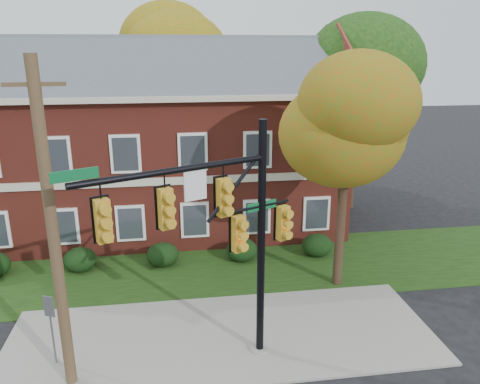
{
  "coord_description": "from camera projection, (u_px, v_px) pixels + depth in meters",
  "views": [
    {
      "loc": [
        -1.37,
        -12.31,
        9.2
      ],
      "look_at": [
        0.88,
        3.0,
        4.4
      ],
      "focal_mm": 35.0,
      "sensor_mm": 36.0,
      "label": 1
    }
  ],
  "objects": [
    {
      "name": "ground",
      "position": [
        226.0,
        356.0,
        14.55
      ],
      "size": [
        120.0,
        120.0,
        0.0
      ],
      "primitive_type": "plane",
      "color": "black",
      "rests_on": "ground"
    },
    {
      "name": "sidewalk",
      "position": [
        223.0,
        336.0,
        15.48
      ],
      "size": [
        14.0,
        5.0,
        0.08
      ],
      "primitive_type": "cube",
      "color": "gray",
      "rests_on": "ground"
    },
    {
      "name": "grass_strip",
      "position": [
        210.0,
        269.0,
        20.22
      ],
      "size": [
        30.0,
        6.0,
        0.04
      ],
      "primitive_type": "cube",
      "color": "#193811",
      "rests_on": "ground"
    },
    {
      "name": "apartment_building",
      "position": [
        160.0,
        133.0,
        24.09
      ],
      "size": [
        18.8,
        8.8,
        9.74
      ],
      "color": "maroon",
      "rests_on": "ground"
    },
    {
      "name": "hedge_left",
      "position": [
        80.0,
        260.0,
        19.97
      ],
      "size": [
        1.4,
        1.26,
        1.05
      ],
      "primitive_type": "ellipsoid",
      "color": "black",
      "rests_on": "ground"
    },
    {
      "name": "hedge_center",
      "position": [
        163.0,
        255.0,
        20.45
      ],
      "size": [
        1.4,
        1.26,
        1.05
      ],
      "primitive_type": "ellipsoid",
      "color": "black",
      "rests_on": "ground"
    },
    {
      "name": "hedge_right",
      "position": [
        242.0,
        250.0,
        20.93
      ],
      "size": [
        1.4,
        1.26,
        1.05
      ],
      "primitive_type": "ellipsoid",
      "color": "black",
      "rests_on": "ground"
    },
    {
      "name": "hedge_far_right",
      "position": [
        317.0,
        245.0,
        21.42
      ],
      "size": [
        1.4,
        1.26,
        1.05
      ],
      "primitive_type": "ellipsoid",
      "color": "black",
      "rests_on": "ground"
    },
    {
      "name": "tree_near_right",
      "position": [
        355.0,
        120.0,
        16.95
      ],
      "size": [
        4.5,
        4.25,
        8.58
      ],
      "color": "black",
      "rests_on": "ground"
    },
    {
      "name": "tree_right_rear",
      "position": [
        367.0,
        68.0,
        25.54
      ],
      "size": [
        6.3,
        5.95,
        10.62
      ],
      "color": "black",
      "rests_on": "ground"
    },
    {
      "name": "tree_far_rear",
      "position": [
        180.0,
        53.0,
        30.55
      ],
      "size": [
        6.84,
        6.46,
        11.52
      ],
      "color": "black",
      "rests_on": "ground"
    },
    {
      "name": "traffic_signal",
      "position": [
        222.0,
        226.0,
        12.71
      ],
      "size": [
        6.06,
        2.91,
        7.36
      ],
      "rotation": [
        0.0,
        0.0,
        0.43
      ],
      "color": "gray",
      "rests_on": "ground"
    },
    {
      "name": "utility_pole",
      "position": [
        53.0,
        234.0,
        12.01
      ],
      "size": [
        1.42,
        0.32,
        9.09
      ],
      "rotation": [
        0.0,
        0.0,
        0.06
      ],
      "color": "brown",
      "rests_on": "ground"
    },
    {
      "name": "sign_post",
      "position": [
        50.0,
        319.0,
        13.71
      ],
      "size": [
        0.32,
        0.18,
        2.32
      ],
      "rotation": [
        0.0,
        0.0,
        -0.43
      ],
      "color": "slate",
      "rests_on": "ground"
    }
  ]
}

